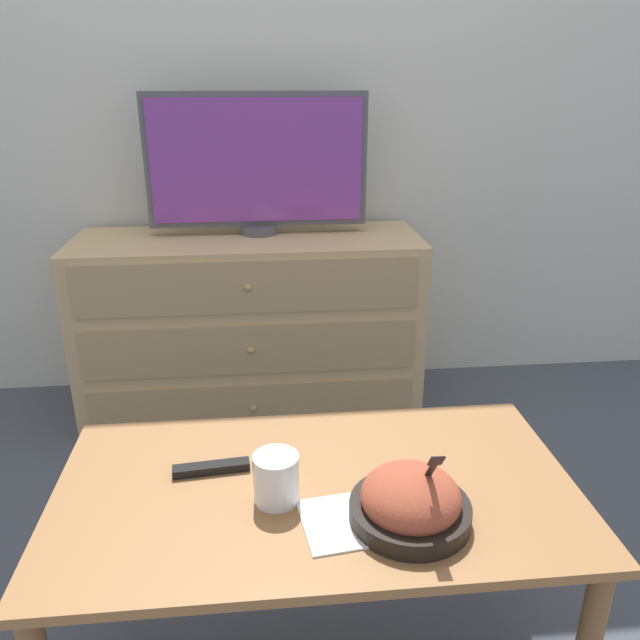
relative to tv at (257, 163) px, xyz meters
The scene contains 9 objects.
ground_plane 0.96m from the tv, 64.27° to the left, with size 12.00×12.00×0.00m, color #474C56.
wall_back 0.43m from the tv, 66.95° to the left, with size 12.00×0.05×2.60m.
dresser 0.60m from the tv, 126.31° to the right, with size 1.24×0.45×0.68m.
tv is the anchor object (origin of this frame).
coffee_table 1.34m from the tv, 85.98° to the right, with size 1.02×0.55×0.47m.
takeout_bowl 1.44m from the tv, 79.55° to the right, with size 0.22×0.22×0.17m.
drink_cup 1.34m from the tv, 89.42° to the right, with size 0.09×0.09×0.10m.
napkin 1.43m from the tv, 84.43° to the right, with size 0.17×0.17×0.00m.
remote_control 1.26m from the tv, 95.67° to the right, with size 0.16×0.04×0.02m.
Camera 1 is at (-0.09, -2.43, 1.22)m, focal length 35.00 mm.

